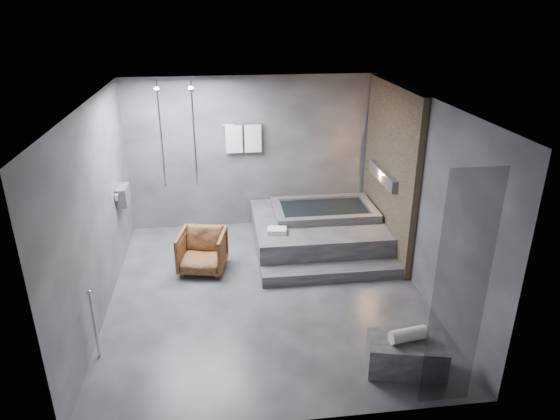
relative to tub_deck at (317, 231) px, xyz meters
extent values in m
plane|color=#2D2D30|center=(-1.05, -1.45, -0.25)|extent=(5.00, 5.00, 0.00)
cube|color=#4B4B4E|center=(-1.05, -1.45, 2.55)|extent=(4.50, 5.00, 0.04)
cube|color=#37373C|center=(-1.05, 1.05, 1.15)|extent=(4.50, 0.04, 2.80)
cube|color=#37373C|center=(-1.05, -3.95, 1.15)|extent=(4.50, 0.04, 2.80)
cube|color=#37373C|center=(-3.30, -1.45, 1.15)|extent=(0.04, 5.00, 2.80)
cube|color=#37373C|center=(1.20, -1.45, 1.15)|extent=(0.04, 5.00, 2.80)
cube|color=#957B57|center=(1.14, -0.20, 1.15)|extent=(0.10, 2.40, 2.78)
cube|color=#FF9938|center=(1.06, -0.20, 1.05)|extent=(0.14, 1.20, 0.20)
cube|color=gray|center=(-3.21, -0.05, 0.85)|extent=(0.16, 0.42, 0.30)
imported|color=beige|center=(-3.20, -0.15, 0.80)|extent=(0.08, 0.08, 0.21)
imported|color=beige|center=(-3.20, 0.05, 0.78)|extent=(0.07, 0.07, 0.15)
cylinder|color=silver|center=(-2.05, 0.60, 1.65)|extent=(0.04, 0.04, 1.80)
cylinder|color=silver|center=(-2.60, 0.60, 1.65)|extent=(0.04, 0.04, 1.80)
cylinder|color=silver|center=(-1.20, 0.99, 1.70)|extent=(0.75, 0.02, 0.02)
cube|color=white|center=(-1.37, 0.97, 1.45)|extent=(0.30, 0.06, 0.50)
cube|color=white|center=(-1.03, 0.97, 1.45)|extent=(0.30, 0.06, 0.50)
cylinder|color=silver|center=(-3.20, -2.65, 0.20)|extent=(0.04, 0.04, 0.90)
cube|color=black|center=(0.60, -3.90, 1.10)|extent=(0.55, 0.01, 2.60)
cube|color=#323235|center=(0.00, 0.00, 0.00)|extent=(2.20, 2.00, 0.50)
cube|color=#323235|center=(0.00, -1.18, -0.16)|extent=(2.20, 0.36, 0.18)
cube|color=#373739|center=(0.39, -3.33, -0.05)|extent=(0.96, 0.67, 0.40)
imported|color=#3F210F|center=(-1.98, -0.67, 0.08)|extent=(0.83, 0.85, 0.66)
cylinder|color=white|center=(0.39, -3.32, 0.22)|extent=(0.45, 0.22, 0.16)
cube|color=white|center=(-0.77, -0.51, 0.29)|extent=(0.34, 0.27, 0.08)
camera|label=1|loc=(-1.64, -7.78, 3.73)|focal=32.00mm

